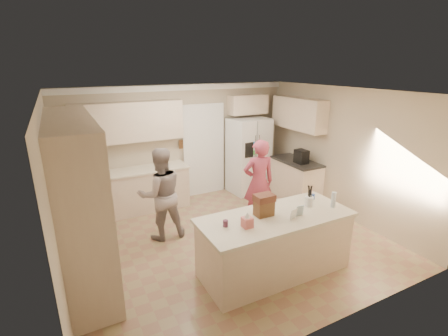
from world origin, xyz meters
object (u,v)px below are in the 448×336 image
island_base (275,245)px  dollhouse_body (264,208)px  utensil_crock (309,201)px  teen_boy (161,194)px  tissue_box (247,222)px  coffee_maker (301,157)px  refrigerator (248,156)px  teen_girl (259,182)px

island_base → dollhouse_body: (-0.15, 0.10, 0.60)m
island_base → utensil_crock: 0.86m
dollhouse_body → teen_boy: bearing=121.7°
tissue_box → teen_boy: 1.98m
coffee_maker → dollhouse_body: size_ratio=1.15×
tissue_box → teen_boy: size_ratio=0.08×
refrigerator → island_base: 3.35m
coffee_maker → utensil_crock: 2.32m
refrigerator → coffee_maker: (0.67, -1.12, 0.17)m
teen_boy → teen_girl: teen_girl is taller
coffee_maker → teen_girl: teen_girl is taller
tissue_box → teen_boy: bearing=108.6°
dollhouse_body → island_base: bearing=-33.7°
coffee_maker → utensil_crock: (-1.40, -1.85, -0.07)m
utensil_crock → tissue_box: bearing=-172.9°
teen_boy → teen_girl: (1.84, -0.31, 0.01)m
tissue_box → utensil_crock: bearing=7.1°
coffee_maker → teen_boy: teen_boy is taller
utensil_crock → dollhouse_body: bearing=176.4°
teen_girl → dollhouse_body: bearing=71.2°
refrigerator → teen_girl: (-0.72, -1.56, -0.06)m
dollhouse_body → teen_girl: 1.59m
coffee_maker → island_base: (-2.05, -1.90, -0.63)m
tissue_box → refrigerator: bearing=58.3°
island_base → tissue_box: tissue_box is taller
refrigerator → island_base: refrigerator is taller
coffee_maker → teen_boy: bearing=-177.7°
tissue_box → teen_girl: size_ratio=0.08×
utensil_crock → teen_girl: size_ratio=0.09×
island_base → teen_girl: (0.65, 1.46, 0.40)m
coffee_maker → teen_girl: (-1.40, -0.44, -0.23)m
island_base → teen_boy: size_ratio=1.32×
teen_boy → teen_girl: 1.86m
dollhouse_body → refrigerator: bearing=62.4°
island_base → dollhouse_body: bearing=146.3°
coffee_maker → dollhouse_body: 2.84m
teen_boy → island_base: bearing=125.8°
island_base → teen_boy: teen_boy is taller
dollhouse_body → teen_boy: (-1.03, 1.67, -0.20)m
refrigerator → tissue_box: size_ratio=12.86×
refrigerator → utensil_crock: bearing=-108.6°
refrigerator → teen_girl: refrigerator is taller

